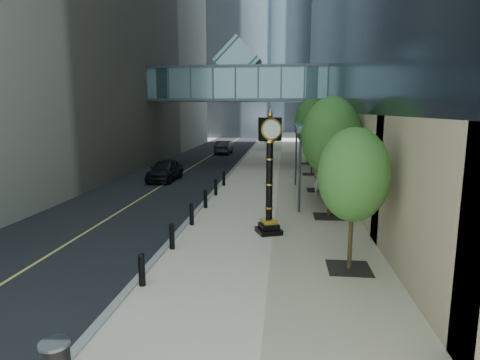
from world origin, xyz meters
name	(u,v)px	position (x,y,z in m)	size (l,w,h in m)	color
ground	(228,309)	(0.00, 0.00, 0.00)	(320.00, 320.00, 0.00)	gray
road	(218,151)	(-7.00, 40.00, 0.01)	(8.00, 180.00, 0.02)	black
sidewalk	(281,152)	(1.00, 40.00, 0.03)	(8.00, 180.00, 0.06)	beige
curb	(249,151)	(-3.00, 40.00, 0.04)	(0.25, 180.00, 0.07)	gray
distant_tower_c	(263,19)	(-6.00, 120.00, 32.50)	(22.00, 22.00, 65.00)	#8F9FB4
skywalk	(238,82)	(-3.00, 28.00, 7.71)	(17.00, 4.20, 5.80)	slate
entrance_canopy	(321,127)	(3.48, 14.00, 4.19)	(3.00, 8.00, 4.38)	#383F44
bollard_row	(199,207)	(-2.70, 9.00, 0.51)	(0.20, 16.20, 0.90)	black
street_trees	(318,132)	(3.60, 17.26, 3.75)	(2.93, 28.45, 6.03)	black
street_clock	(269,182)	(0.82, 6.54, 2.25)	(1.23, 1.23, 5.05)	black
pedestrian	(319,181)	(3.48, 14.15, 0.99)	(0.68, 0.44, 1.86)	#B1ADA3
car_near	(165,170)	(-7.36, 18.73, 0.80)	(1.83, 4.56, 1.55)	black
car_far	(224,147)	(-5.76, 37.23, 0.79)	(1.63, 4.69, 1.54)	black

